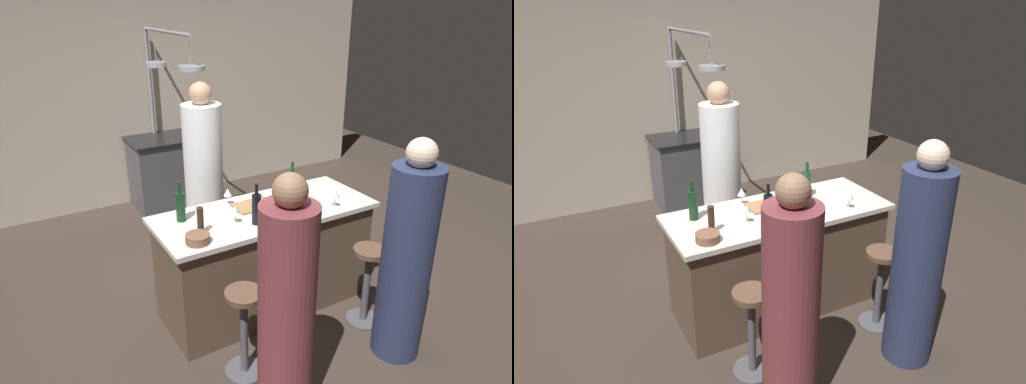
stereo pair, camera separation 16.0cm
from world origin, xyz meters
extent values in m
plane|color=#382D26|center=(0.00, 0.00, 0.00)|extent=(9.00, 9.00, 0.00)
cube|color=#BCAD99|center=(0.00, 2.85, 1.30)|extent=(6.40, 0.16, 2.60)
cube|color=brown|center=(0.00, 0.00, 0.43)|extent=(1.72, 0.66, 0.86)
cube|color=beige|center=(0.00, 0.00, 0.88)|extent=(1.80, 0.72, 0.04)
cube|color=#47474C|center=(0.00, 2.45, 0.43)|extent=(0.76, 0.60, 0.86)
cube|color=black|center=(0.00, 2.45, 0.88)|extent=(0.80, 0.64, 0.03)
cylinder|color=white|center=(-0.08, 1.02, 0.79)|extent=(0.38, 0.38, 1.57)
sphere|color=tan|center=(-0.08, 1.02, 1.67)|extent=(0.21, 0.21, 0.21)
cylinder|color=#4C4C51|center=(0.57, -0.62, 0.01)|extent=(0.28, 0.28, 0.02)
cylinder|color=#4C4C51|center=(0.57, -0.62, 0.33)|extent=(0.06, 0.06, 0.62)
cylinder|color=brown|center=(0.57, -0.62, 0.66)|extent=(0.26, 0.26, 0.04)
cylinder|color=#262D4C|center=(0.55, -0.99, 0.74)|extent=(0.35, 0.35, 1.47)
sphere|color=beige|center=(0.55, -0.99, 1.56)|extent=(0.20, 0.20, 0.20)
cylinder|color=#4C4C51|center=(-0.55, -0.62, 0.01)|extent=(0.28, 0.28, 0.02)
cylinder|color=#4C4C51|center=(-0.55, -0.62, 0.33)|extent=(0.06, 0.06, 0.62)
cylinder|color=brown|center=(-0.55, -0.62, 0.66)|extent=(0.26, 0.26, 0.04)
cylinder|color=brown|center=(-0.48, -1.02, 0.72)|extent=(0.34, 0.34, 1.44)
sphere|color=#8C664C|center=(-0.48, -1.02, 1.53)|extent=(0.20, 0.20, 0.20)
cylinder|color=gray|center=(0.00, 2.70, 1.07)|extent=(0.04, 0.04, 2.15)
cylinder|color=gray|center=(0.00, 2.03, 2.15)|extent=(0.04, 1.33, 0.04)
cylinder|color=gray|center=(-0.30, 1.52, 1.89)|extent=(0.20, 0.20, 0.04)
cylinder|color=gray|center=(-0.30, 1.52, 2.02)|extent=(0.01, 0.01, 0.26)
cylinder|color=gray|center=(0.05, 1.48, 1.84)|extent=(0.27, 0.27, 0.04)
cylinder|color=gray|center=(0.05, 1.52, 1.99)|extent=(0.01, 0.01, 0.31)
cube|color=#997047|center=(-0.05, 0.10, 0.91)|extent=(0.32, 0.22, 0.02)
cylinder|color=#382319|center=(-0.62, -0.12, 1.01)|extent=(0.05, 0.05, 0.21)
cylinder|color=#193D23|center=(0.33, 0.11, 1.02)|extent=(0.07, 0.07, 0.23)
cylinder|color=#193D23|center=(0.33, 0.11, 1.17)|extent=(0.03, 0.03, 0.08)
cylinder|color=#143319|center=(-0.66, 0.16, 1.02)|extent=(0.07, 0.07, 0.23)
cylinder|color=#143319|center=(-0.66, 0.16, 1.17)|extent=(0.03, 0.03, 0.08)
cylinder|color=black|center=(-0.19, -0.17, 1.02)|extent=(0.07, 0.07, 0.23)
cylinder|color=black|center=(-0.19, -0.17, 1.17)|extent=(0.03, 0.03, 0.08)
cylinder|color=silver|center=(-0.32, -0.09, 0.90)|extent=(0.06, 0.06, 0.01)
cylinder|color=silver|center=(-0.32, -0.09, 0.94)|extent=(0.01, 0.01, 0.07)
cone|color=silver|center=(-0.32, -0.09, 1.01)|extent=(0.07, 0.07, 0.06)
cylinder|color=silver|center=(-0.22, 0.24, 0.90)|extent=(0.06, 0.06, 0.01)
cylinder|color=silver|center=(-0.22, 0.24, 0.94)|extent=(0.01, 0.01, 0.07)
cone|color=silver|center=(-0.22, 0.24, 1.01)|extent=(0.07, 0.07, 0.06)
cylinder|color=silver|center=(0.52, -0.24, 0.90)|extent=(0.06, 0.06, 0.01)
cylinder|color=silver|center=(0.52, -0.24, 0.94)|extent=(0.01, 0.01, 0.07)
cone|color=silver|center=(0.52, -0.24, 1.01)|extent=(0.07, 0.07, 0.06)
cylinder|color=brown|center=(-0.69, -0.22, 0.93)|extent=(0.17, 0.17, 0.06)
cylinder|color=silver|center=(0.06, -0.16, 0.94)|extent=(0.21, 0.21, 0.08)
camera|label=1|loc=(-1.76, -2.84, 2.45)|focal=32.22mm
camera|label=2|loc=(-1.62, -2.92, 2.45)|focal=32.22mm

